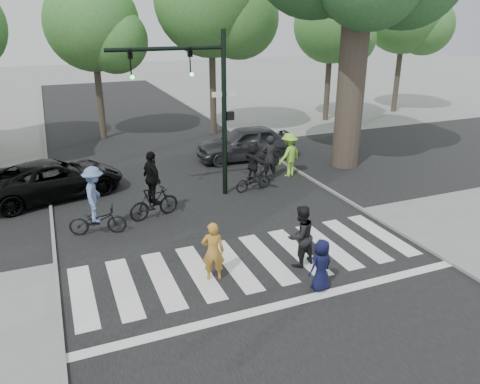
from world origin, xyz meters
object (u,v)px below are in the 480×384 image
object	(u,v)px
traffic_signal	(201,93)
cyclist_left	(96,206)
pedestrian_child	(321,265)
car_grey	(245,143)
pedestrian_woman	(213,251)
cyclist_mid	(153,191)
car_suv	(54,179)
pedestrian_adult	(301,236)
cyclist_right	(253,169)

from	to	relation	value
traffic_signal	cyclist_left	distance (m)	5.32
pedestrian_child	car_grey	world-z (taller)	car_grey
pedestrian_woman	cyclist_mid	xyz separation A→B (m)	(-0.54, 4.47, 0.15)
pedestrian_woman	cyclist_left	xyz separation A→B (m)	(-2.45, 3.89, 0.15)
traffic_signal	cyclist_mid	bearing A→B (deg)	-151.23
pedestrian_woman	cyclist_left	size ratio (longest dim) A/B	0.73
pedestrian_woman	car_suv	world-z (taller)	pedestrian_woman
traffic_signal	car_grey	size ratio (longest dim) A/B	1.29
cyclist_left	cyclist_mid	world-z (taller)	cyclist_mid
cyclist_left	car_grey	world-z (taller)	cyclist_left
pedestrian_adult	cyclist_mid	xyz separation A→B (m)	(-2.97, 4.67, 0.08)
pedestrian_woman	car_grey	size ratio (longest dim) A/B	0.35
pedestrian_adult	car_grey	world-z (taller)	pedestrian_adult
cyclist_left	car_suv	distance (m)	4.10
cyclist_right	car_suv	distance (m)	7.51
pedestrian_child	car_suv	world-z (taller)	car_suv
cyclist_mid	cyclist_right	size ratio (longest dim) A/B	1.18
pedestrian_adult	car_suv	bearing A→B (deg)	-67.15
pedestrian_adult	car_suv	world-z (taller)	pedestrian_adult
pedestrian_adult	cyclist_mid	distance (m)	5.54
cyclist_right	traffic_signal	bearing A→B (deg)	178.12
cyclist_right	pedestrian_child	bearing A→B (deg)	-100.38
traffic_signal	pedestrian_child	distance (m)	7.85
pedestrian_woman	cyclist_right	bearing A→B (deg)	-104.19
pedestrian_child	cyclist_left	distance (m)	7.17
pedestrian_woman	pedestrian_adult	xyz separation A→B (m)	(2.43, -0.20, 0.07)
car_suv	pedestrian_woman	bearing A→B (deg)	-170.56
pedestrian_adult	car_grey	distance (m)	10.11
car_suv	traffic_signal	bearing A→B (deg)	-127.79
pedestrian_child	cyclist_right	size ratio (longest dim) A/B	0.69
traffic_signal	cyclist_left	bearing A→B (deg)	-156.50
cyclist_right	car_grey	size ratio (longest dim) A/B	0.42
traffic_signal	car_suv	world-z (taller)	traffic_signal
pedestrian_woman	pedestrian_adult	bearing A→B (deg)	-166.12
car_suv	cyclist_left	bearing A→B (deg)	-179.20
cyclist_left	traffic_signal	bearing A→B (deg)	23.50
traffic_signal	cyclist_right	xyz separation A→B (m)	(1.99, -0.07, -3.02)
traffic_signal	pedestrian_woman	xyz separation A→B (m)	(-1.61, -5.66, -3.10)
pedestrian_adult	cyclist_right	xyz separation A→B (m)	(1.17, 5.79, 0.01)
cyclist_left	cyclist_mid	size ratio (longest dim) A/B	0.95
pedestrian_child	cyclist_mid	xyz separation A→B (m)	(-2.85, 5.94, 0.28)
pedestrian_woman	pedestrian_child	size ratio (longest dim) A/B	1.19
car_grey	pedestrian_child	bearing A→B (deg)	-9.69
traffic_signal	pedestrian_child	world-z (taller)	traffic_signal
traffic_signal	car_suv	distance (m)	6.46
pedestrian_child	car_suv	xyz separation A→B (m)	(-5.87, 9.29, 0.03)
pedestrian_adult	cyclist_right	bearing A→B (deg)	-115.35
pedestrian_adult	cyclist_left	world-z (taller)	cyclist_left
pedestrian_woman	car_suv	size ratio (longest dim) A/B	0.32
cyclist_mid	car_grey	world-z (taller)	cyclist_mid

